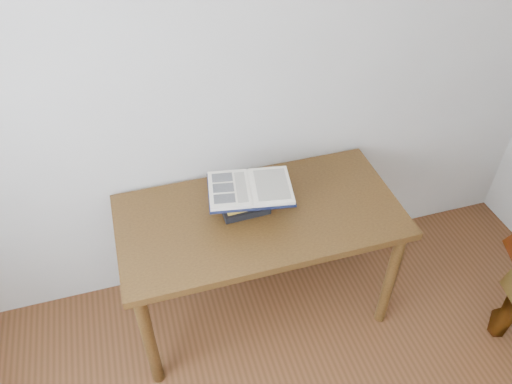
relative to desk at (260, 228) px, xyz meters
name	(u,v)px	position (x,y,z in m)	size (l,w,h in m)	color
desk	(260,228)	(0.00, 0.00, 0.00)	(1.36, 0.68, 0.73)	#4F3313
book_stack	(244,199)	(-0.06, 0.06, 0.16)	(0.26, 0.19, 0.12)	black
open_book	(250,188)	(-0.04, 0.04, 0.23)	(0.43, 0.33, 0.03)	black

